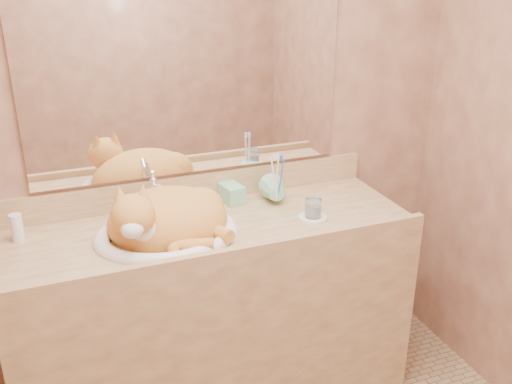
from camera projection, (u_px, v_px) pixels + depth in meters
name	position (u px, v px, depth m)	size (l,w,h in m)	color
wall_back	(189.00, 110.00, 2.33)	(2.40, 0.02, 2.50)	brown
vanity_counter	(215.00, 316.00, 2.41)	(1.60, 0.55, 0.85)	olive
mirror	(188.00, 77.00, 2.26)	(1.30, 0.02, 0.80)	white
sink_basin	(166.00, 216.00, 2.14)	(0.54, 0.45, 0.17)	white
faucet	(154.00, 195.00, 2.31)	(0.04, 0.12, 0.17)	white
cat	(164.00, 216.00, 2.14)	(0.46, 0.38, 0.25)	#C7782E
soap_dispenser	(238.00, 187.00, 2.39)	(0.08, 0.08, 0.17)	#80CDA8
toothbrush_cup	(277.00, 195.00, 2.40)	(0.11, 0.11, 0.11)	#80CDA8
toothbrushes	(278.00, 176.00, 2.36)	(0.04, 0.04, 0.24)	white
saucer	(313.00, 218.00, 2.30)	(0.12, 0.12, 0.01)	silver
water_glass	(313.00, 208.00, 2.29)	(0.06, 0.06, 0.08)	white
lotion_bottle	(17.00, 228.00, 2.11)	(0.05, 0.05, 0.11)	white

